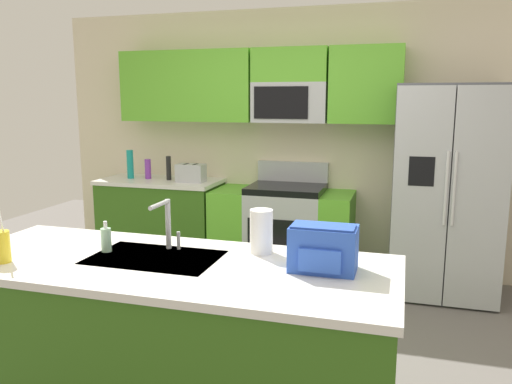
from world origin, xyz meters
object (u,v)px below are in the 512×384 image
range_oven (282,231)px  soap_dispenser (106,239)px  bottle_teal (130,164)px  refrigerator (446,192)px  toaster (191,173)px  backpack (323,247)px  sink_faucet (167,220)px  drink_cup_yellow (2,247)px  paper_towel_roll (261,231)px  pepper_mill (169,168)px  bottle_purple (148,169)px

range_oven → soap_dispenser: (-0.42, -2.39, 0.53)m
range_oven → bottle_teal: (-1.64, -0.02, 0.61)m
range_oven → refrigerator: (1.48, -0.07, 0.48)m
refrigerator → toaster: 2.42m
range_oven → backpack: 2.55m
soap_dispenser → bottle_teal: bearing=117.3°
sink_faucet → soap_dispenser: (-0.31, -0.12, -0.10)m
drink_cup_yellow → paper_towel_roll: bearing=23.4°
toaster → paper_towel_roll: 2.51m
drink_cup_yellow → backpack: size_ratio=0.89×
paper_towel_roll → pepper_mill: bearing=126.6°
bottle_teal → bottle_purple: bearing=8.4°
soap_dispenser → range_oven: bearing=80.0°
range_oven → sink_faucet: 2.35m
refrigerator → sink_faucet: (-1.60, -2.19, 0.14)m
pepper_mill → sink_faucet: 2.51m
refrigerator → sink_faucet: refrigerator is taller
pepper_mill → bottle_purple: (-0.24, 0.01, -0.02)m
bottle_teal → sink_faucet: (1.53, -2.24, 0.02)m
refrigerator → bottle_teal: (-3.13, 0.05, 0.12)m
bottle_purple → backpack: bearing=-46.9°
toaster → bottle_purple: (-0.51, 0.06, 0.01)m
paper_towel_roll → sink_faucet: bearing=-169.9°
pepper_mill → drink_cup_yellow: bearing=-81.9°
drink_cup_yellow → soap_dispenser: (0.40, 0.32, -0.02)m
drink_cup_yellow → backpack: (1.59, 0.34, 0.03)m
refrigerator → backpack: 2.40m
refrigerator → drink_cup_yellow: (-2.31, -2.63, 0.06)m
range_oven → bottle_purple: bottle_purple is taller
pepper_mill → soap_dispenser: bearing=-71.7°
backpack → soap_dispenser: bearing=-179.0°
range_oven → paper_towel_roll: (0.40, -2.17, 0.58)m
range_oven → backpack: backpack is taller
pepper_mill → drink_cup_yellow: (0.38, -2.70, -0.04)m
toaster → sink_faucet: bearing=-69.5°
soap_dispenser → backpack: size_ratio=0.53×
pepper_mill → bottle_purple: pepper_mill is taller
refrigerator → toaster: size_ratio=6.61×
sink_faucet → drink_cup_yellow: 0.84m
toaster → backpack: 2.87m
refrigerator → drink_cup_yellow: bearing=-131.3°
refrigerator → drink_cup_yellow: 3.50m
refrigerator → sink_faucet: bearing=-126.1°
toaster → backpack: backpack is taller
bottle_teal → sink_faucet: bearing=-55.7°
refrigerator → paper_towel_roll: refrigerator is taller
toaster → soap_dispenser: 2.39m
bottle_purple → toaster: bearing=-6.8°
sink_faucet → drink_cup_yellow: (-0.71, -0.44, -0.08)m
bottle_teal → paper_towel_roll: 2.97m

